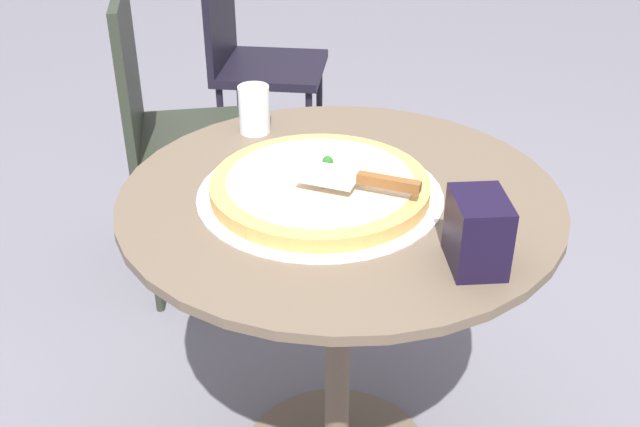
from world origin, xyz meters
TOP-DOWN VIEW (x-y plane):
  - patio_table at (0.00, 0.00)m, footprint 0.80×0.80m
  - pizza_on_tray at (0.02, -0.03)m, footprint 0.44×0.44m
  - pizza_server at (0.05, 0.05)m, footprint 0.09×0.21m
  - drinking_cup at (-0.21, -0.23)m, footprint 0.06×0.06m
  - napkin_dispenser at (0.17, 0.25)m, footprint 0.13×0.11m
  - patio_chair_near at (-0.60, -0.60)m, footprint 0.50×0.50m
  - patio_chair_far at (-1.31, -0.63)m, footprint 0.42×0.42m

SIDE VIEW (x-z plane):
  - patio_chair_far at x=-1.31m, z-range 0.06..0.96m
  - patio_chair_near at x=-0.60m, z-range 0.08..0.96m
  - patio_table at x=0.00m, z-range 0.17..0.87m
  - pizza_on_tray at x=0.02m, z-range 0.69..0.74m
  - drinking_cup at x=-0.21m, z-range 0.70..0.80m
  - pizza_server at x=0.05m, z-range 0.75..0.77m
  - napkin_dispenser at x=0.17m, z-range 0.70..0.82m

